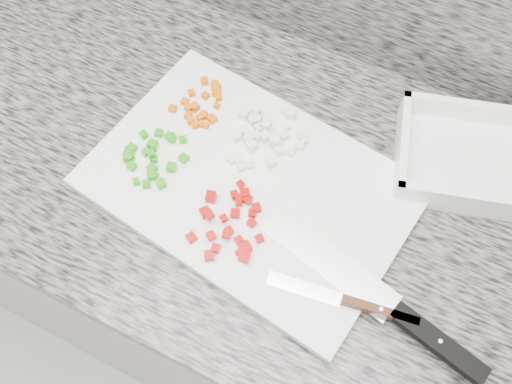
# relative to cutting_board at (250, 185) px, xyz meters

# --- Properties ---
(cabinet) EXTENTS (3.92, 0.62, 0.86)m
(cabinet) POSITION_rel_cutting_board_xyz_m (-0.05, 0.03, -0.48)
(cabinet) COLOR silver
(cabinet) RESTS_ON ground
(countertop) EXTENTS (3.96, 0.64, 0.04)m
(countertop) POSITION_rel_cutting_board_xyz_m (-0.05, 0.03, -0.03)
(countertop) COLOR #67625B
(countertop) RESTS_ON cabinet
(cutting_board) EXTENTS (0.53, 0.40, 0.02)m
(cutting_board) POSITION_rel_cutting_board_xyz_m (0.00, 0.00, 0.00)
(cutting_board) COLOR white
(cutting_board) RESTS_ON countertop
(carrot_pile) EXTENTS (0.08, 0.10, 0.01)m
(carrot_pile) POSITION_rel_cutting_board_xyz_m (-0.14, 0.10, 0.01)
(carrot_pile) COLOR #D25704
(carrot_pile) RESTS_ON cutting_board
(onion_pile) EXTENTS (0.12, 0.12, 0.02)m
(onion_pile) POSITION_rel_cutting_board_xyz_m (-0.02, 0.09, 0.02)
(onion_pile) COLOR silver
(onion_pile) RESTS_ON cutting_board
(green_pepper_pile) EXTENTS (0.10, 0.12, 0.02)m
(green_pepper_pile) POSITION_rel_cutting_board_xyz_m (-0.16, -0.03, 0.01)
(green_pepper_pile) COLOR #24950D
(green_pepper_pile) RESTS_ON cutting_board
(red_pepper_pile) EXTENTS (0.11, 0.14, 0.02)m
(red_pepper_pile) POSITION_rel_cutting_board_xyz_m (0.01, -0.08, 0.02)
(red_pepper_pile) COLOR #AE0702
(red_pepper_pile) RESTS_ON cutting_board
(garlic_pile) EXTENTS (0.05, 0.03, 0.01)m
(garlic_pile) POSITION_rel_cutting_board_xyz_m (-0.03, 0.02, 0.01)
(garlic_pile) COLOR #F3E7BB
(garlic_pile) RESTS_ON cutting_board
(chef_knife) EXTENTS (0.36, 0.13, 0.02)m
(chef_knife) POSITION_rel_cutting_board_xyz_m (0.28, -0.10, 0.01)
(chef_knife) COLOR white
(chef_knife) RESTS_ON cutting_board
(paring_knife) EXTENTS (0.22, 0.05, 0.02)m
(paring_knife) POSITION_rel_cutting_board_xyz_m (0.23, -0.11, 0.01)
(paring_knife) COLOR white
(paring_knife) RESTS_ON cutting_board
(tray) EXTENTS (0.30, 0.25, 0.05)m
(tray) POSITION_rel_cutting_board_xyz_m (0.31, 0.20, 0.01)
(tray) COLOR white
(tray) RESTS_ON countertop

